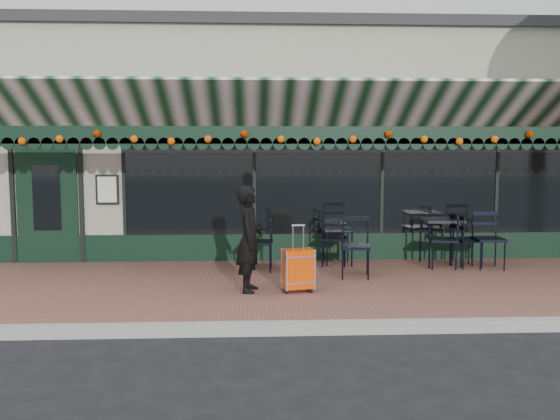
{
  "coord_description": "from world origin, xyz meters",
  "views": [
    {
      "loc": [
        -1.05,
        -7.04,
        2.22
      ],
      "look_at": [
        -0.64,
        1.6,
        1.34
      ],
      "focal_mm": 38.0,
      "sensor_mm": 36.0,
      "label": 1
    }
  ],
  "objects_px": {
    "suitcase": "(298,270)",
    "chair_a_right": "(466,240)",
    "chair_a_left": "(443,240)",
    "chair_b_left": "(259,243)",
    "chair_b_front": "(355,247)",
    "chair_a_front": "(489,240)",
    "cafe_table_a": "(441,223)",
    "chair_b_right": "(334,239)",
    "woman": "(249,239)",
    "cafe_table_b": "(338,232)"
  },
  "relations": [
    {
      "from": "cafe_table_a",
      "to": "chair_b_right",
      "type": "xyz_separation_m",
      "value": [
        -1.93,
        0.06,
        -0.28
      ]
    },
    {
      "from": "chair_a_right",
      "to": "chair_a_front",
      "type": "relative_size",
      "value": 0.94
    },
    {
      "from": "cafe_table_a",
      "to": "chair_a_front",
      "type": "bearing_deg",
      "value": -25.37
    },
    {
      "from": "woman",
      "to": "chair_b_right",
      "type": "height_order",
      "value": "woman"
    },
    {
      "from": "woman",
      "to": "chair_a_right",
      "type": "bearing_deg",
      "value": -59.7
    },
    {
      "from": "woman",
      "to": "cafe_table_b",
      "type": "height_order",
      "value": "woman"
    },
    {
      "from": "chair_a_front",
      "to": "chair_b_front",
      "type": "distance_m",
      "value": 2.54
    },
    {
      "from": "cafe_table_b",
      "to": "chair_b_right",
      "type": "distance_m",
      "value": 0.17
    },
    {
      "from": "chair_a_front",
      "to": "chair_b_left",
      "type": "relative_size",
      "value": 1.05
    },
    {
      "from": "woman",
      "to": "cafe_table_a",
      "type": "distance_m",
      "value": 3.91
    },
    {
      "from": "woman",
      "to": "chair_b_front",
      "type": "distance_m",
      "value": 1.95
    },
    {
      "from": "chair_a_left",
      "to": "chair_b_front",
      "type": "distance_m",
      "value": 1.82
    },
    {
      "from": "chair_b_front",
      "to": "suitcase",
      "type": "bearing_deg",
      "value": -127.71
    },
    {
      "from": "cafe_table_a",
      "to": "chair_b_front",
      "type": "bearing_deg",
      "value": -150.55
    },
    {
      "from": "cafe_table_b",
      "to": "chair_a_left",
      "type": "relative_size",
      "value": 0.68
    },
    {
      "from": "woman",
      "to": "chair_a_front",
      "type": "height_order",
      "value": "woman"
    },
    {
      "from": "chair_b_front",
      "to": "cafe_table_b",
      "type": "bearing_deg",
      "value": 105.32
    },
    {
      "from": "cafe_table_b",
      "to": "chair_a_front",
      "type": "bearing_deg",
      "value": -10.87
    },
    {
      "from": "suitcase",
      "to": "chair_a_front",
      "type": "relative_size",
      "value": 0.98
    },
    {
      "from": "chair_a_front",
      "to": "chair_b_right",
      "type": "distance_m",
      "value": 2.7
    },
    {
      "from": "chair_a_left",
      "to": "chair_a_right",
      "type": "height_order",
      "value": "chair_a_left"
    },
    {
      "from": "chair_b_right",
      "to": "suitcase",
      "type": "bearing_deg",
      "value": 168.34
    },
    {
      "from": "woman",
      "to": "suitcase",
      "type": "xyz_separation_m",
      "value": [
        0.71,
        -0.08,
        -0.45
      ]
    },
    {
      "from": "woman",
      "to": "chair_b_front",
      "type": "relative_size",
      "value": 1.56
    },
    {
      "from": "chair_a_right",
      "to": "chair_b_front",
      "type": "xyz_separation_m",
      "value": [
        -2.13,
        -0.79,
        0.03
      ]
    },
    {
      "from": "chair_b_left",
      "to": "chair_b_right",
      "type": "distance_m",
      "value": 1.41
    },
    {
      "from": "woman",
      "to": "chair_a_front",
      "type": "bearing_deg",
      "value": -63.4
    },
    {
      "from": "chair_a_right",
      "to": "chair_b_left",
      "type": "distance_m",
      "value": 3.69
    },
    {
      "from": "woman",
      "to": "chair_a_left",
      "type": "height_order",
      "value": "woman"
    },
    {
      "from": "suitcase",
      "to": "chair_a_front",
      "type": "height_order",
      "value": "chair_a_front"
    },
    {
      "from": "cafe_table_a",
      "to": "chair_b_left",
      "type": "distance_m",
      "value": 3.31
    },
    {
      "from": "chair_a_right",
      "to": "chair_b_left",
      "type": "relative_size",
      "value": 0.98
    },
    {
      "from": "cafe_table_b",
      "to": "chair_a_left",
      "type": "bearing_deg",
      "value": -12.88
    },
    {
      "from": "chair_a_left",
      "to": "chair_b_right",
      "type": "height_order",
      "value": "chair_a_left"
    },
    {
      "from": "cafe_table_a",
      "to": "chair_a_left",
      "type": "xyz_separation_m",
      "value": [
        -0.05,
        -0.27,
        -0.27
      ]
    },
    {
      "from": "woman",
      "to": "chair_a_right",
      "type": "relative_size",
      "value": 1.65
    },
    {
      "from": "woman",
      "to": "chair_a_left",
      "type": "relative_size",
      "value": 1.59
    },
    {
      "from": "suitcase",
      "to": "chair_b_front",
      "type": "distance_m",
      "value": 1.4
    },
    {
      "from": "suitcase",
      "to": "cafe_table_b",
      "type": "bearing_deg",
      "value": 52.99
    },
    {
      "from": "cafe_table_b",
      "to": "chair_a_left",
      "type": "height_order",
      "value": "chair_a_left"
    },
    {
      "from": "chair_b_front",
      "to": "cafe_table_a",
      "type": "bearing_deg",
      "value": 38.31
    },
    {
      "from": "suitcase",
      "to": "chair_a_right",
      "type": "relative_size",
      "value": 1.04
    },
    {
      "from": "chair_a_front",
      "to": "chair_b_left",
      "type": "height_order",
      "value": "chair_a_front"
    },
    {
      "from": "chair_b_left",
      "to": "chair_b_front",
      "type": "bearing_deg",
      "value": 72.2
    },
    {
      "from": "chair_a_left",
      "to": "chair_b_left",
      "type": "xyz_separation_m",
      "value": [
        -3.23,
        -0.08,
        -0.01
      ]
    },
    {
      "from": "chair_a_front",
      "to": "chair_b_front",
      "type": "xyz_separation_m",
      "value": [
        -2.46,
        -0.62,
        -0.01
      ]
    },
    {
      "from": "cafe_table_a",
      "to": "chair_a_left",
      "type": "height_order",
      "value": "chair_a_left"
    },
    {
      "from": "cafe_table_a",
      "to": "chair_a_left",
      "type": "relative_size",
      "value": 0.86
    },
    {
      "from": "cafe_table_b",
      "to": "chair_b_left",
      "type": "height_order",
      "value": "chair_b_left"
    },
    {
      "from": "suitcase",
      "to": "chair_b_left",
      "type": "relative_size",
      "value": 1.02
    }
  ]
}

